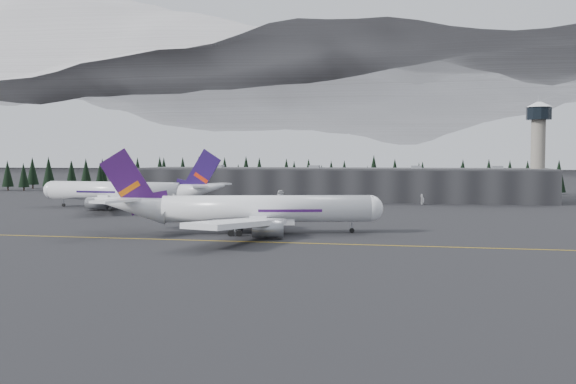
% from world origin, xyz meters
% --- Properties ---
extents(ground, '(1400.00, 1400.00, 0.00)m').
position_xyz_m(ground, '(0.00, 0.00, 0.00)').
color(ground, black).
rests_on(ground, ground).
extents(taxiline, '(400.00, 0.40, 0.02)m').
position_xyz_m(taxiline, '(0.00, -2.00, 0.01)').
color(taxiline, gold).
rests_on(taxiline, ground).
extents(terminal, '(160.00, 30.00, 12.60)m').
position_xyz_m(terminal, '(0.00, 125.00, 6.30)').
color(terminal, black).
rests_on(terminal, ground).
extents(control_tower, '(10.00, 10.00, 37.70)m').
position_xyz_m(control_tower, '(75.00, 128.00, 23.41)').
color(control_tower, gray).
rests_on(control_tower, ground).
extents(treeline, '(360.00, 20.00, 15.00)m').
position_xyz_m(treeline, '(0.00, 162.00, 7.50)').
color(treeline, black).
rests_on(treeline, ground).
extents(mountain_ridge, '(4400.00, 900.00, 420.00)m').
position_xyz_m(mountain_ridge, '(0.00, 1000.00, 0.00)').
color(mountain_ridge, white).
rests_on(mountain_ridge, ground).
extents(jet_main, '(64.40, 58.76, 19.25)m').
position_xyz_m(jet_main, '(-8.93, 11.23, 5.43)').
color(jet_main, white).
rests_on(jet_main, ground).
extents(jet_parked, '(67.06, 61.72, 19.72)m').
position_xyz_m(jet_parked, '(-63.54, 70.34, 5.56)').
color(jet_parked, silver).
rests_on(jet_parked, ground).
extents(gse_vehicle_a, '(4.37, 5.23, 1.33)m').
position_xyz_m(gse_vehicle_a, '(-19.28, 102.90, 0.66)').
color(gse_vehicle_a, white).
rests_on(gse_vehicle_a, ground).
extents(gse_vehicle_b, '(4.00, 1.76, 1.34)m').
position_xyz_m(gse_vehicle_b, '(32.22, 105.09, 0.67)').
color(gse_vehicle_b, silver).
rests_on(gse_vehicle_b, ground).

